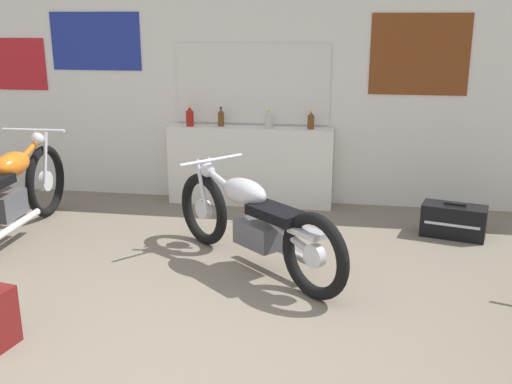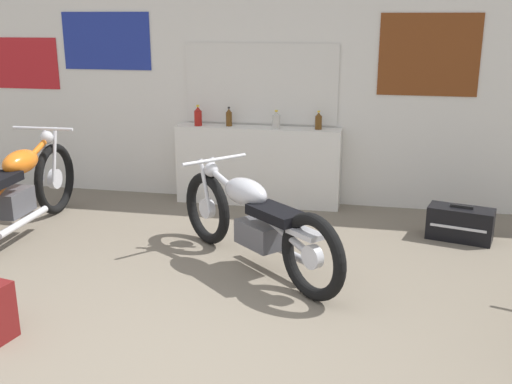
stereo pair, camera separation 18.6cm
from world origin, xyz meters
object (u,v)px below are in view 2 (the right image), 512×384
(bottle_right_center, at_px, (318,121))
(motorcycle_silver, at_px, (254,221))
(motorcycle_orange, at_px, (17,191))
(bottle_leftmost, at_px, (198,117))
(bottle_center, at_px, (276,120))
(hard_case_black, at_px, (460,224))
(bottle_left_center, at_px, (229,118))

(bottle_right_center, height_order, motorcycle_silver, bottle_right_center)
(motorcycle_silver, height_order, motorcycle_orange, motorcycle_orange)
(bottle_leftmost, height_order, bottle_center, bottle_leftmost)
(bottle_leftmost, distance_m, hard_case_black, 2.92)
(bottle_leftmost, xyz_separation_m, motorcycle_silver, (0.98, -1.71, -0.55))
(bottle_center, height_order, motorcycle_orange, bottle_center)
(bottle_leftmost, xyz_separation_m, bottle_right_center, (1.31, 0.04, -0.01))
(bottle_left_center, height_order, motorcycle_orange, bottle_left_center)
(bottle_leftmost, height_order, bottle_right_center, bottle_leftmost)
(motorcycle_silver, xyz_separation_m, hard_case_black, (1.73, 1.02, -0.25))
(bottle_left_center, relative_size, bottle_right_center, 1.06)
(motorcycle_silver, distance_m, hard_case_black, 2.03)
(bottle_left_center, bearing_deg, bottle_right_center, -0.47)
(hard_case_black, bearing_deg, bottle_leftmost, 165.73)
(motorcycle_orange, bearing_deg, bottle_right_center, 29.06)
(bottle_center, relative_size, bottle_right_center, 1.00)
(bottle_right_center, xyz_separation_m, motorcycle_silver, (-0.32, -1.75, -0.54))
(bottle_leftmost, height_order, bottle_left_center, bottle_leftmost)
(bottle_center, xyz_separation_m, bottle_right_center, (0.44, 0.04, 0.00))
(bottle_left_center, height_order, hard_case_black, bottle_left_center)
(hard_case_black, bearing_deg, motorcycle_orange, -169.72)
(motorcycle_orange, relative_size, hard_case_black, 3.43)
(bottle_left_center, relative_size, motorcycle_silver, 0.13)
(bottle_right_center, height_order, hard_case_black, bottle_right_center)
(bottle_left_center, distance_m, bottle_right_center, 0.97)
(bottle_center, relative_size, hard_case_black, 0.31)
(motorcycle_silver, relative_size, motorcycle_orange, 0.75)
(motorcycle_silver, bearing_deg, bottle_leftmost, 119.86)
(bottle_leftmost, distance_m, bottle_right_center, 1.31)
(motorcycle_orange, xyz_separation_m, hard_case_black, (4.05, 0.73, -0.29))
(bottle_left_center, bearing_deg, hard_case_black, -17.22)
(bottle_right_center, height_order, motorcycle_orange, bottle_right_center)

